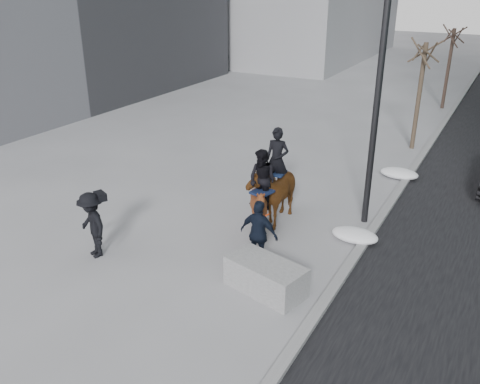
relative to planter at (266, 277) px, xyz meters
The scene contains 11 objects.
ground 1.73m from the planter, 162.61° to the left, with size 120.00×120.00×0.00m, color gray.
curb 10.60m from the planter, 82.47° to the left, with size 0.25×90.00×0.12m, color gray.
planter is the anchor object (origin of this frame).
tree_near 12.51m from the planter, 86.34° to the left, with size 1.20×1.20×4.78m, color #382E21, non-canonical shape.
tree_far 20.33m from the planter, 87.77° to the left, with size 1.20×1.20×4.64m, color #392922, non-canonical shape.
mounted_left 3.83m from the planter, 112.52° to the left, with size 1.17×2.22×2.76m.
mounted_right 2.79m from the planter, 119.74° to the left, with size 1.58×1.70×2.46m.
feeder 1.23m from the planter, 125.08° to the left, with size 1.05×0.89×1.75m.
camera_crew 4.66m from the planter, behind, with size 1.30×1.06×1.75m.
lamppost 6.63m from the planter, 77.98° to the left, with size 0.25×0.80×9.09m.
snow_piles 6.24m from the planter, 79.94° to the left, with size 1.34×6.14×0.34m.
Camera 1 is at (5.87, -9.46, 6.74)m, focal length 38.00 mm.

